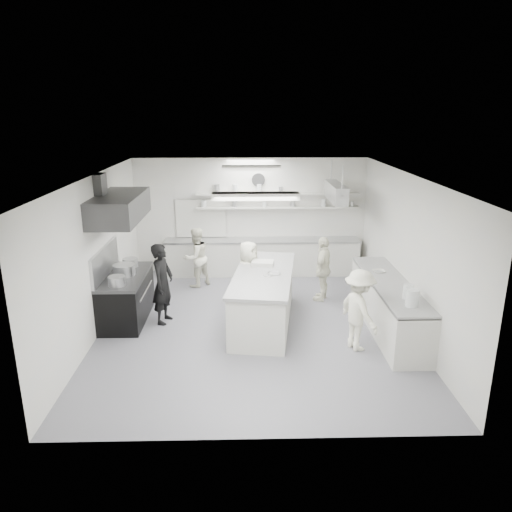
{
  "coord_description": "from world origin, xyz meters",
  "views": [
    {
      "loc": [
        -0.17,
        -8.88,
        4.17
      ],
      "look_at": [
        0.07,
        0.6,
        1.28
      ],
      "focal_mm": 33.83,
      "sensor_mm": 36.0,
      "label": 1
    }
  ],
  "objects_px": {
    "back_counter": "(262,257)",
    "stove": "(127,298)",
    "right_counter": "(388,306)",
    "cook_back": "(196,257)",
    "prep_island": "(263,299)",
    "cook_stove": "(163,284)"
  },
  "relations": [
    {
      "from": "cook_stove",
      "to": "cook_back",
      "type": "height_order",
      "value": "cook_stove"
    },
    {
      "from": "prep_island",
      "to": "cook_back",
      "type": "bearing_deg",
      "value": 133.34
    },
    {
      "from": "right_counter",
      "to": "cook_stove",
      "type": "xyz_separation_m",
      "value": [
        -4.46,
        0.44,
        0.36
      ]
    },
    {
      "from": "back_counter",
      "to": "cook_back",
      "type": "xyz_separation_m",
      "value": [
        -1.65,
        -0.87,
        0.27
      ]
    },
    {
      "from": "stove",
      "to": "cook_stove",
      "type": "relative_size",
      "value": 1.09
    },
    {
      "from": "stove",
      "to": "prep_island",
      "type": "relative_size",
      "value": 0.64
    },
    {
      "from": "cook_stove",
      "to": "prep_island",
      "type": "bearing_deg",
      "value": -78.99
    },
    {
      "from": "cook_stove",
      "to": "right_counter",
      "type": "bearing_deg",
      "value": -81.8
    },
    {
      "from": "stove",
      "to": "right_counter",
      "type": "relative_size",
      "value": 0.55
    },
    {
      "from": "prep_island",
      "to": "right_counter",
      "type": "bearing_deg",
      "value": 0.11
    },
    {
      "from": "cook_back",
      "to": "stove",
      "type": "bearing_deg",
      "value": 14.31
    },
    {
      "from": "cook_stove",
      "to": "cook_back",
      "type": "distance_m",
      "value": 2.15
    },
    {
      "from": "back_counter",
      "to": "prep_island",
      "type": "xyz_separation_m",
      "value": [
        -0.09,
        -3.06,
        0.05
      ]
    },
    {
      "from": "stove",
      "to": "right_counter",
      "type": "height_order",
      "value": "right_counter"
    },
    {
      "from": "back_counter",
      "to": "prep_island",
      "type": "height_order",
      "value": "prep_island"
    },
    {
      "from": "cook_back",
      "to": "right_counter",
      "type": "bearing_deg",
      "value": 104.95
    },
    {
      "from": "right_counter",
      "to": "cook_back",
      "type": "height_order",
      "value": "cook_back"
    },
    {
      "from": "stove",
      "to": "cook_back",
      "type": "xyz_separation_m",
      "value": [
        1.25,
        1.93,
        0.28
      ]
    },
    {
      "from": "prep_island",
      "to": "cook_back",
      "type": "relative_size",
      "value": 1.91
    },
    {
      "from": "right_counter",
      "to": "prep_island",
      "type": "distance_m",
      "value": 2.47
    },
    {
      "from": "prep_island",
      "to": "cook_stove",
      "type": "distance_m",
      "value": 2.04
    },
    {
      "from": "back_counter",
      "to": "stove",
      "type": "bearing_deg",
      "value": -136.01
    }
  ]
}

